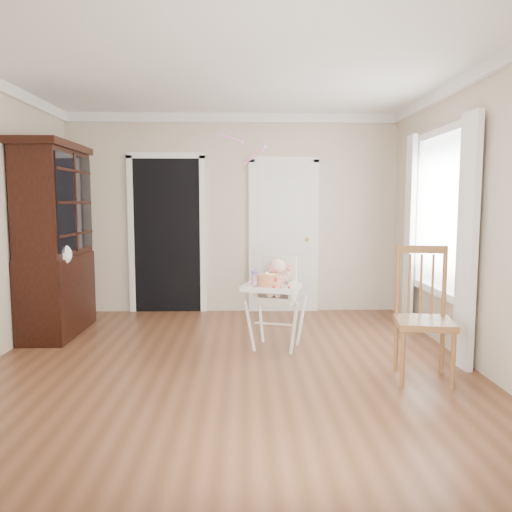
{
  "coord_description": "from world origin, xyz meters",
  "views": [
    {
      "loc": [
        0.15,
        -4.37,
        1.5
      ],
      "look_at": [
        0.27,
        0.58,
        0.97
      ],
      "focal_mm": 35.0,
      "sensor_mm": 36.0,
      "label": 1
    }
  ],
  "objects_px": {
    "sippy_cup": "(255,278)",
    "china_cabinet": "(56,240)",
    "cake": "(269,281)",
    "high_chair": "(276,291)",
    "dining_chair": "(423,318)"
  },
  "relations": [
    {
      "from": "sippy_cup",
      "to": "china_cabinet",
      "type": "relative_size",
      "value": 0.08
    },
    {
      "from": "cake",
      "to": "sippy_cup",
      "type": "relative_size",
      "value": 1.62
    },
    {
      "from": "china_cabinet",
      "to": "sippy_cup",
      "type": "bearing_deg",
      "value": -17.2
    },
    {
      "from": "high_chair",
      "to": "china_cabinet",
      "type": "distance_m",
      "value": 2.6
    },
    {
      "from": "high_chair",
      "to": "dining_chair",
      "type": "xyz_separation_m",
      "value": [
        1.2,
        -0.92,
        -0.07
      ]
    },
    {
      "from": "sippy_cup",
      "to": "cake",
      "type": "bearing_deg",
      "value": -51.98
    },
    {
      "from": "sippy_cup",
      "to": "dining_chair",
      "type": "bearing_deg",
      "value": -31.77
    },
    {
      "from": "high_chair",
      "to": "china_cabinet",
      "type": "relative_size",
      "value": 0.45
    },
    {
      "from": "cake",
      "to": "china_cabinet",
      "type": "distance_m",
      "value": 2.56
    },
    {
      "from": "cake",
      "to": "dining_chair",
      "type": "relative_size",
      "value": 0.26
    },
    {
      "from": "dining_chair",
      "to": "china_cabinet",
      "type": "bearing_deg",
      "value": 166.42
    },
    {
      "from": "dining_chair",
      "to": "sippy_cup",
      "type": "bearing_deg",
      "value": 157.87
    },
    {
      "from": "cake",
      "to": "sippy_cup",
      "type": "distance_m",
      "value": 0.21
    },
    {
      "from": "high_chair",
      "to": "china_cabinet",
      "type": "xyz_separation_m",
      "value": [
        -2.47,
        0.65,
        0.49
      ]
    },
    {
      "from": "high_chair",
      "to": "cake",
      "type": "distance_m",
      "value": 0.27
    }
  ]
}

